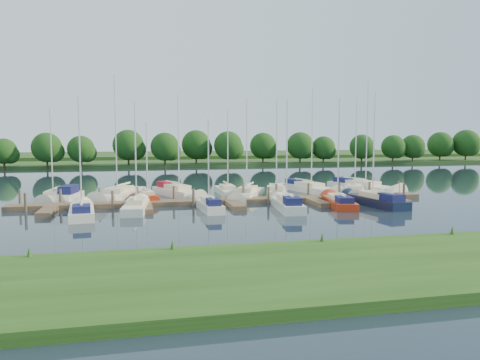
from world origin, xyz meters
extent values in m
plane|color=#17222F|center=(0.00, 0.00, 0.00)|extent=(260.00, 260.00, 0.00)
cube|color=#1D4213|center=(0.00, -16.00, 0.25)|extent=(90.00, 10.00, 0.50)
cube|color=brown|center=(0.00, 8.00, 0.20)|extent=(40.00, 2.00, 0.40)
cube|color=brown|center=(-16.00, 5.00, 0.20)|extent=(1.20, 4.00, 0.40)
cube|color=brown|center=(-8.00, 5.00, 0.20)|extent=(1.20, 4.00, 0.40)
cube|color=brown|center=(0.00, 5.00, 0.20)|extent=(1.20, 4.00, 0.40)
cube|color=brown|center=(8.00, 5.00, 0.20)|extent=(1.20, 4.00, 0.40)
cube|color=brown|center=(16.00, 5.00, 0.20)|extent=(1.20, 4.00, 0.40)
cylinder|color=#473D33|center=(-19.00, 9.30, 0.60)|extent=(0.24, 0.24, 2.00)
cylinder|color=#473D33|center=(-15.55, 9.30, 0.60)|extent=(0.24, 0.24, 2.00)
cylinder|color=#473D33|center=(-12.09, 9.30, 0.60)|extent=(0.24, 0.24, 2.00)
cylinder|color=#473D33|center=(-8.64, 9.30, 0.60)|extent=(0.24, 0.24, 2.00)
cylinder|color=#473D33|center=(-5.18, 9.30, 0.60)|extent=(0.24, 0.24, 2.00)
cylinder|color=#473D33|center=(-1.73, 9.30, 0.60)|extent=(0.24, 0.24, 2.00)
cylinder|color=#473D33|center=(1.73, 9.30, 0.60)|extent=(0.24, 0.24, 2.00)
cylinder|color=#473D33|center=(5.18, 9.30, 0.60)|extent=(0.24, 0.24, 2.00)
cylinder|color=#473D33|center=(8.64, 9.30, 0.60)|extent=(0.24, 0.24, 2.00)
cylinder|color=#473D33|center=(12.09, 9.30, 0.60)|extent=(0.24, 0.24, 2.00)
cylinder|color=#473D33|center=(15.55, 9.30, 0.60)|extent=(0.24, 0.24, 2.00)
cylinder|color=#473D33|center=(19.00, 9.30, 0.60)|extent=(0.24, 0.24, 2.00)
cylinder|color=#473D33|center=(-18.00, 6.70, 0.60)|extent=(0.24, 0.24, 2.00)
cylinder|color=#473D33|center=(-10.80, 6.70, 0.60)|extent=(0.24, 0.24, 2.00)
cylinder|color=#473D33|center=(-3.60, 6.70, 0.60)|extent=(0.24, 0.24, 2.00)
cylinder|color=#473D33|center=(3.60, 6.70, 0.60)|extent=(0.24, 0.24, 2.00)
cylinder|color=#473D33|center=(10.80, 6.70, 0.60)|extent=(0.24, 0.24, 2.00)
cylinder|color=#473D33|center=(18.00, 6.70, 0.60)|extent=(0.24, 0.24, 2.00)
cube|color=#24461B|center=(0.00, 75.00, 0.30)|extent=(180.00, 30.00, 0.60)
cube|color=#314F22|center=(0.00, 100.00, 0.70)|extent=(220.00, 40.00, 1.40)
cylinder|color=#38281C|center=(-33.02, 61.48, 1.25)|extent=(0.36, 0.36, 2.50)
sphere|color=#153B10|center=(-33.02, 61.48, 4.30)|extent=(5.83, 5.83, 5.83)
sphere|color=#153B10|center=(-31.77, 61.68, 3.47)|extent=(4.16, 4.16, 4.16)
cylinder|color=#38281C|center=(-26.44, 60.58, 1.24)|extent=(0.36, 0.36, 2.48)
sphere|color=#153B10|center=(-26.44, 60.58, 4.26)|extent=(5.78, 5.78, 5.78)
sphere|color=#153B10|center=(-25.21, 60.78, 3.44)|extent=(4.13, 4.13, 4.13)
cylinder|color=#38281C|center=(-17.63, 62.27, 1.27)|extent=(0.36, 0.36, 2.54)
sphere|color=#153B10|center=(-17.63, 62.27, 4.37)|extent=(5.92, 5.92, 5.92)
sphere|color=#153B10|center=(-16.37, 62.47, 3.52)|extent=(4.23, 4.23, 4.23)
cylinder|color=#38281C|center=(-12.23, 60.42, 1.32)|extent=(0.36, 0.36, 2.64)
sphere|color=#153B10|center=(-12.23, 60.42, 4.54)|extent=(6.16, 6.16, 6.16)
sphere|color=#153B10|center=(-10.91, 60.62, 3.67)|extent=(4.40, 4.40, 4.40)
cylinder|color=#38281C|center=(-4.88, 62.11, 1.10)|extent=(0.36, 0.36, 2.21)
sphere|color=#153B10|center=(-4.88, 62.11, 3.80)|extent=(5.15, 5.15, 5.15)
sphere|color=#153B10|center=(-3.77, 62.31, 3.07)|extent=(3.68, 3.68, 3.68)
cylinder|color=#38281C|center=(2.67, 61.20, 1.41)|extent=(0.36, 0.36, 2.83)
sphere|color=#153B10|center=(2.67, 61.20, 4.87)|extent=(6.60, 6.60, 6.60)
sphere|color=#153B10|center=(4.08, 61.40, 3.93)|extent=(4.72, 4.72, 4.72)
cylinder|color=#38281C|center=(10.79, 63.08, 1.39)|extent=(0.36, 0.36, 2.78)
sphere|color=#153B10|center=(10.79, 63.08, 4.78)|extent=(6.48, 6.48, 6.48)
sphere|color=#153B10|center=(12.18, 63.28, 3.86)|extent=(4.63, 4.63, 4.63)
cylinder|color=#38281C|center=(17.29, 62.17, 1.29)|extent=(0.36, 0.36, 2.58)
sphere|color=#153B10|center=(17.29, 62.17, 4.44)|extent=(6.01, 6.01, 6.01)
sphere|color=#153B10|center=(18.58, 62.37, 3.58)|extent=(4.29, 4.29, 4.29)
cylinder|color=#38281C|center=(26.68, 63.04, 1.11)|extent=(0.36, 0.36, 2.22)
sphere|color=#153B10|center=(26.68, 63.04, 3.82)|extent=(5.18, 5.18, 5.18)
sphere|color=#153B10|center=(27.79, 63.24, 3.08)|extent=(3.70, 3.70, 3.70)
cylinder|color=#38281C|center=(32.51, 62.67, 1.29)|extent=(0.36, 0.36, 2.58)
sphere|color=#153B10|center=(32.51, 62.67, 4.44)|extent=(6.02, 6.02, 6.02)
sphere|color=#153B10|center=(33.79, 62.87, 3.58)|extent=(4.30, 4.30, 4.30)
cylinder|color=#38281C|center=(41.36, 62.22, 1.40)|extent=(0.36, 0.36, 2.79)
sphere|color=#153B10|center=(41.36, 62.22, 4.81)|extent=(6.52, 6.52, 6.52)
sphere|color=#153B10|center=(42.76, 62.42, 3.88)|extent=(4.65, 4.65, 4.65)
cylinder|color=#38281C|center=(47.59, 62.40, 1.05)|extent=(0.36, 0.36, 2.09)
sphere|color=#153B10|center=(47.59, 62.40, 3.60)|extent=(4.88, 4.88, 4.88)
sphere|color=#153B10|center=(48.63, 62.60, 2.90)|extent=(3.49, 3.49, 3.49)
cylinder|color=#38281C|center=(54.95, 61.03, 1.27)|extent=(0.36, 0.36, 2.54)
sphere|color=#153B10|center=(54.95, 61.03, 4.38)|extent=(5.93, 5.93, 5.93)
sphere|color=#153B10|center=(56.23, 61.23, 3.53)|extent=(4.24, 4.24, 4.24)
cylinder|color=#38281C|center=(61.50, 61.62, 1.39)|extent=(0.36, 0.36, 2.77)
sphere|color=#153B10|center=(61.50, 61.62, 4.77)|extent=(6.47, 6.47, 6.47)
sphere|color=#153B10|center=(62.89, 61.82, 3.85)|extent=(4.62, 4.62, 4.62)
cylinder|color=#38281C|center=(69.09, 61.44, 0.99)|extent=(0.36, 0.36, 1.98)
sphere|color=#153B10|center=(69.09, 61.44, 3.41)|extent=(4.62, 4.62, 4.62)
sphere|color=#153B10|center=(70.08, 61.64, 2.75)|extent=(3.30, 3.30, 3.30)
cube|color=white|center=(-16.83, 14.34, 0.15)|extent=(2.39, 6.46, 0.97)
cone|color=white|center=(-17.14, 11.20, 0.15)|extent=(1.10, 2.29, 0.88)
cube|color=beige|center=(-16.86, 14.03, 0.75)|extent=(1.60, 2.96, 0.44)
cylinder|color=silver|center=(-16.89, 13.71, 4.88)|extent=(0.12, 0.12, 8.53)
cylinder|color=silver|center=(-16.76, 14.97, 1.10)|extent=(0.38, 2.84, 0.10)
cylinder|color=white|center=(-16.76, 14.97, 1.10)|extent=(0.45, 2.54, 0.20)
cube|color=white|center=(-15.40, 13.74, 0.15)|extent=(2.56, 5.11, 1.05)
cone|color=white|center=(-15.89, 11.34, 0.15)|extent=(1.08, 1.60, 0.81)
cube|color=#15194C|center=(-15.40, 13.74, 1.00)|extent=(1.80, 2.89, 0.95)
cube|color=white|center=(-10.33, 14.12, 0.15)|extent=(5.34, 9.04, 1.19)
cone|color=white|center=(-11.85, 10.03, 0.15)|extent=(2.21, 3.29, 1.22)
cube|color=beige|center=(-10.48, 13.71, 0.92)|extent=(3.09, 4.33, 0.54)
cylinder|color=silver|center=(-10.63, 13.31, 6.65)|extent=(0.12, 0.12, 11.80)
cylinder|color=silver|center=(-10.02, 14.94, 1.35)|extent=(1.47, 3.72, 0.10)
cylinder|color=white|center=(-10.02, 14.94, 1.35)|extent=(1.41, 3.35, 0.20)
cube|color=#AE2810|center=(-7.72, 11.80, 0.15)|extent=(2.25, 5.48, 0.96)
cone|color=#AE2810|center=(-7.33, 9.17, 0.15)|extent=(1.01, 1.95, 0.74)
cube|color=beige|center=(-7.68, 11.54, 0.74)|extent=(1.46, 2.53, 0.44)
cylinder|color=silver|center=(-7.64, 11.28, 4.20)|extent=(0.12, 0.12, 7.18)
cylinder|color=silver|center=(-7.80, 12.33, 1.09)|extent=(0.45, 2.38, 0.10)
cylinder|color=white|center=(-7.80, 12.33, 1.09)|extent=(0.51, 2.13, 0.20)
cube|color=white|center=(-4.56, 14.39, 0.15)|extent=(4.80, 7.60, 1.26)
cone|color=white|center=(-3.10, 11.00, 0.15)|extent=(1.97, 2.78, 1.03)
cube|color=beige|center=(-4.41, 14.05, 0.97)|extent=(2.73, 3.66, 0.57)
cube|color=maroon|center=(-5.37, 16.29, 1.09)|extent=(2.20, 2.61, 0.63)
cylinder|color=silver|center=(-4.27, 13.71, 5.79)|extent=(0.12, 0.12, 9.97)
cylinder|color=silver|center=(-4.85, 15.07, 1.43)|extent=(1.40, 3.09, 0.10)
cylinder|color=white|center=(-4.85, 15.07, 1.43)|extent=(1.35, 2.79, 0.20)
cube|color=white|center=(1.05, 14.39, 0.15)|extent=(1.86, 6.44, 1.09)
cone|color=white|center=(1.02, 11.18, 0.15)|extent=(0.92, 2.26, 0.90)
cube|color=beige|center=(1.05, 14.07, 0.85)|extent=(1.38, 2.90, 0.50)
cylinder|color=silver|center=(1.04, 13.75, 5.03)|extent=(0.12, 0.12, 8.67)
cylinder|color=silver|center=(1.05, 15.04, 1.24)|extent=(0.13, 2.89, 0.10)
cylinder|color=white|center=(1.05, 15.04, 1.24)|extent=(0.23, 2.57, 0.20)
cube|color=white|center=(2.71, 11.22, 0.15)|extent=(4.99, 7.15, 1.22)
cone|color=white|center=(1.09, 8.09, 0.15)|extent=(2.01, 2.64, 0.99)
cube|color=beige|center=(2.55, 10.90, 0.95)|extent=(2.77, 3.49, 0.56)
cylinder|color=silver|center=(2.39, 10.59, 5.53)|extent=(0.12, 0.12, 9.50)
cylinder|color=silver|center=(3.04, 11.84, 1.39)|extent=(1.55, 2.86, 0.10)
cylinder|color=white|center=(3.04, 11.84, 1.39)|extent=(1.47, 2.59, 0.20)
cube|color=white|center=(6.15, 12.48, 0.15)|extent=(3.89, 7.32, 1.21)
cone|color=white|center=(5.15, 9.10, 0.15)|extent=(1.65, 2.65, 0.99)
cube|color=beige|center=(6.05, 12.14, 0.94)|extent=(2.32, 3.46, 0.55)
cylinder|color=silver|center=(5.95, 11.81, 5.53)|extent=(0.12, 0.12, 9.52)
cylinder|color=silver|center=(6.35, 13.16, 1.38)|extent=(1.00, 3.07, 0.10)
cylinder|color=white|center=(6.35, 13.16, 1.38)|extent=(0.99, 2.76, 0.20)
cube|color=white|center=(10.75, 15.16, 0.15)|extent=(4.22, 8.59, 1.12)
cone|color=white|center=(11.73, 11.14, 0.15)|extent=(1.81, 3.09, 1.16)
cube|color=beige|center=(10.85, 14.76, 0.87)|extent=(2.57, 4.03, 0.51)
cube|color=#15194C|center=(10.20, 17.41, 0.97)|extent=(2.17, 2.80, 0.56)
cylinder|color=silver|center=(10.94, 14.36, 6.30)|extent=(0.12, 0.12, 11.17)
cylinder|color=silver|center=(10.55, 15.96, 1.27)|extent=(0.98, 3.64, 0.10)
cylinder|color=white|center=(10.55, 15.96, 1.27)|extent=(0.98, 3.26, 0.20)
cube|color=white|center=(14.69, 11.06, 0.15)|extent=(4.81, 7.40, 1.14)
cone|color=white|center=(13.21, 7.77, 0.15)|extent=(1.96, 2.71, 1.01)
cube|color=beige|center=(14.55, 10.73, 0.88)|extent=(2.71, 3.58, 0.52)
cylinder|color=silver|center=(14.40, 10.40, 5.59)|extent=(0.12, 0.12, 9.73)
cylinder|color=silver|center=(14.99, 11.71, 1.30)|extent=(1.43, 2.99, 0.10)
cylinder|color=white|center=(14.99, 11.71, 1.30)|extent=(1.37, 2.71, 0.20)
cube|color=white|center=(17.40, 15.03, 0.15)|extent=(5.10, 9.30, 1.18)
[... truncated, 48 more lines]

